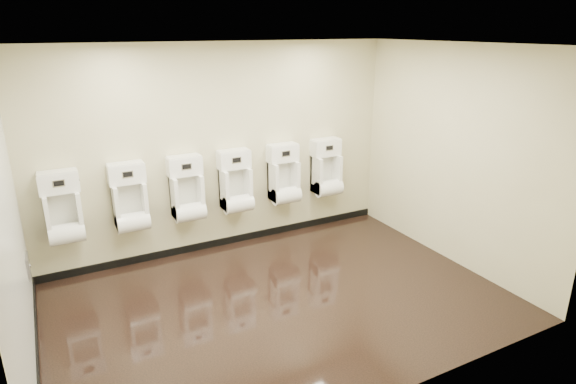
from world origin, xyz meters
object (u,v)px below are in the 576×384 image
urinal_1 (130,202)px  urinal_2 (187,193)px  urinal_0 (63,213)px  access_panel (28,266)px  urinal_4 (284,178)px  urinal_5 (327,172)px  urinal_3 (236,186)px

urinal_1 → urinal_2: (0.73, 0.00, 0.00)m
urinal_0 → urinal_2: 1.48m
access_panel → urinal_4: 3.40m
urinal_0 → urinal_5: (3.63, 0.00, 0.00)m
urinal_3 → urinal_5: (1.46, 0.00, 0.00)m
access_panel → urinal_5: bearing=5.6°
urinal_2 → access_panel: bearing=-168.2°
urinal_4 → access_panel: bearing=-173.2°
urinal_1 → urinal_5: bearing=0.0°
urinal_0 → urinal_1: (0.76, 0.00, 0.00)m
urinal_1 → urinal_2: same height
urinal_5 → urinal_1: bearing=180.0°
urinal_2 → urinal_4: same height
access_panel → urinal_2: size_ratio=0.30×
access_panel → urinal_1: 1.32m
access_panel → urinal_3: size_ratio=0.30×
urinal_2 → urinal_3: bearing=0.0°
access_panel → urinal_5: (4.07, 0.40, 0.41)m
urinal_3 → urinal_4: bearing=0.0°
access_panel → urinal_2: bearing=11.8°
urinal_0 → urinal_3: (2.17, 0.00, 0.00)m
urinal_2 → urinal_4: bearing=0.0°
urinal_1 → urinal_0: bearing=180.0°
urinal_2 → urinal_5: (2.14, 0.00, 0.00)m
urinal_1 → urinal_2: 0.73m
urinal_5 → urinal_0: bearing=180.0°
urinal_2 → urinal_5: bearing=0.0°
urinal_1 → urinal_3: 1.41m
urinal_3 → urinal_4: same height
urinal_3 → urinal_5: same height
urinal_3 → urinal_4: size_ratio=1.00×
urinal_2 → urinal_4: (1.43, 0.00, 0.00)m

